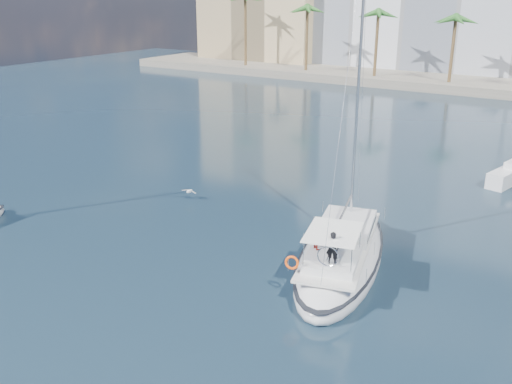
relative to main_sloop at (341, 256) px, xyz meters
The scene contains 7 objects.
ground 4.28m from the main_sloop, 155.75° to the right, with size 160.00×160.00×0.00m, color black.
quay 59.38m from the main_sloop, 93.74° to the left, with size 120.00×14.00×1.20m, color gray.
building_tan_left 82.08m from the main_sloop, 124.29° to the left, with size 22.00×14.00×22.00m, color tan.
palm_left 67.69m from the main_sloop, 124.42° to the left, with size 3.60×3.60×12.30m.
palm_centre 56.24m from the main_sloop, 94.01° to the left, with size 3.60×3.60×12.30m.
main_sloop is the anchor object (origin of this frame).
seagull 12.67m from the main_sloop, 165.30° to the left, with size 1.15×0.49×0.21m.
Camera 1 is at (14.19, -21.88, 12.95)m, focal length 40.00 mm.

